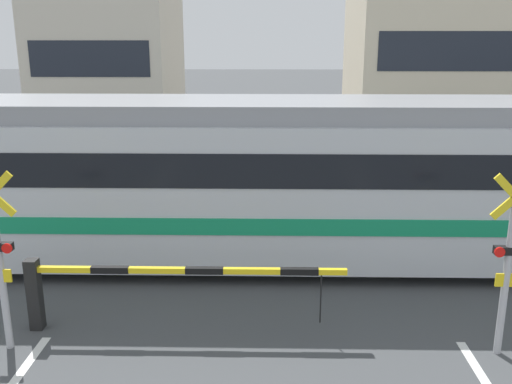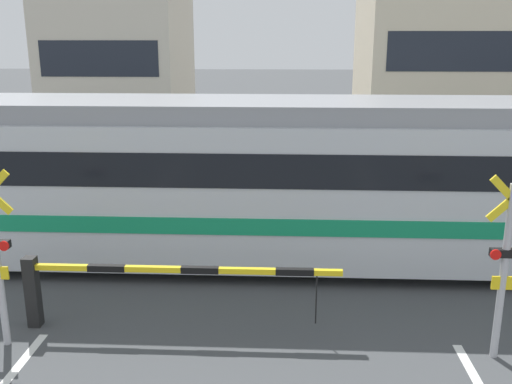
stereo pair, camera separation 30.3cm
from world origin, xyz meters
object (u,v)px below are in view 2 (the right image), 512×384
object	(u,v)px
crossing_barrier_far	(343,190)
crossing_signal_right	(505,261)
pedestrian	(274,158)
commuter_train	(354,179)
crossing_barrier_near	(119,280)

from	to	relation	value
crossing_barrier_far	crossing_signal_right	world-z (taller)	crossing_signal_right
crossing_barrier_far	pedestrian	distance (m)	3.45
commuter_train	crossing_signal_right	size ratio (longest dim) A/B	5.68
crossing_barrier_far	pedestrian	xyz separation A→B (m)	(-1.79, 2.95, 0.19)
commuter_train	crossing_barrier_far	bearing A→B (deg)	88.21
crossing_barrier_near	crossing_signal_right	world-z (taller)	crossing_signal_right
commuter_train	crossing_barrier_near	bearing A→B (deg)	-143.53
crossing_signal_right	crossing_barrier_far	bearing A→B (deg)	104.56
commuter_train	crossing_barrier_far	xyz separation A→B (m)	(0.09, 2.74, -0.97)
crossing_barrier_near	pedestrian	distance (m)	8.98
pedestrian	commuter_train	bearing A→B (deg)	-73.29
crossing_barrier_near	crossing_barrier_far	distance (m)	7.05
crossing_barrier_far	pedestrian	world-z (taller)	pedestrian
crossing_barrier_near	commuter_train	bearing A→B (deg)	36.47
commuter_train	pedestrian	size ratio (longest dim) A/B	8.92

